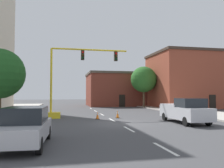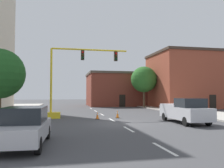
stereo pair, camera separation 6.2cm
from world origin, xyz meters
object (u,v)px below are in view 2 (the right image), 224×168
object	(u,v)px
tree_right_far	(144,79)
pickup_truck_silver	(185,111)
sedan_silver_near_left	(25,126)
traffic_signal_gantry	(62,95)
tree_left_near	(0,74)
traffic_cone_roadside_b	(118,114)
traffic_cone_roadside_a	(97,116)

from	to	relation	value
tree_right_far	pickup_truck_silver	distance (m)	20.43
sedan_silver_near_left	traffic_signal_gantry	bearing A→B (deg)	82.87
traffic_signal_gantry	tree_right_far	distance (m)	19.30
tree_right_far	tree_left_near	world-z (taller)	tree_right_far
tree_left_near	sedan_silver_near_left	bearing A→B (deg)	-70.30
traffic_cone_roadside_b	tree_left_near	bearing A→B (deg)	179.53
traffic_signal_gantry	traffic_cone_roadside_b	world-z (taller)	traffic_signal_gantry
tree_right_far	traffic_cone_roadside_a	distance (m)	19.06
tree_right_far	traffic_cone_roadside_b	world-z (taller)	tree_right_far
pickup_truck_silver	sedan_silver_near_left	distance (m)	12.70
pickup_truck_silver	traffic_cone_roadside_b	xyz separation A→B (m)	(-4.44, 4.76, -0.61)
traffic_cone_roadside_a	sedan_silver_near_left	bearing A→B (deg)	-114.81
traffic_signal_gantry	tree_left_near	size ratio (longest dim) A/B	1.33
traffic_cone_roadside_b	traffic_cone_roadside_a	bearing A→B (deg)	-164.48
traffic_signal_gantry	tree_left_near	distance (m)	5.83
pickup_truck_silver	traffic_cone_roadside_b	size ratio (longest dim) A/B	7.28
traffic_signal_gantry	traffic_cone_roadside_b	bearing A→B (deg)	-13.18
sedan_silver_near_left	traffic_cone_roadside_a	bearing A→B (deg)	65.19
pickup_truck_silver	traffic_cone_roadside_a	xyz separation A→B (m)	(-6.47, 4.19, -0.64)
tree_left_near	sedan_silver_near_left	xyz separation A→B (m)	(3.89, -10.86, -3.21)
sedan_silver_near_left	pickup_truck_silver	bearing A→B (deg)	28.25
traffic_cone_roadside_a	traffic_cone_roadside_b	size ratio (longest dim) A/B	0.91
traffic_signal_gantry	pickup_truck_silver	distance (m)	11.45
tree_left_near	pickup_truck_silver	size ratio (longest dim) A/B	1.16
traffic_signal_gantry	sedan_silver_near_left	world-z (taller)	traffic_signal_gantry
traffic_signal_gantry	tree_left_near	bearing A→B (deg)	-168.03
pickup_truck_silver	traffic_signal_gantry	bearing A→B (deg)	148.29
tree_right_far	traffic_cone_roadside_a	xyz separation A→B (m)	(-10.07, -15.57, -4.41)
tree_right_far	traffic_cone_roadside_b	xyz separation A→B (m)	(-8.04, -15.00, -4.38)
traffic_signal_gantry	pickup_truck_silver	size ratio (longest dim) A/B	1.55
traffic_cone_roadside_a	traffic_cone_roadside_b	bearing A→B (deg)	15.52
pickup_truck_silver	traffic_cone_roadside_a	size ratio (longest dim) A/B	8.04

